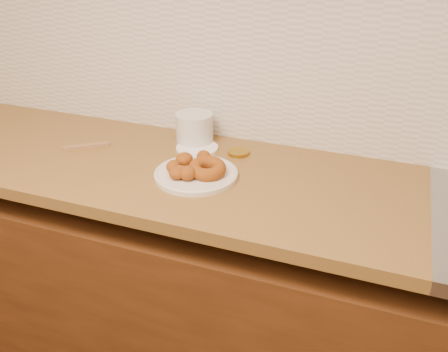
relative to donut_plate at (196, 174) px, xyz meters
The scene contains 11 objects.
wall_back 0.59m from the donut_plate, 62.65° to the left, with size 4.00×0.02×2.70m, color tan.
base_cabinet 0.55m from the donut_plate, 12.76° to the left, with size 3.60×0.60×0.77m, color #562C12.
butcher_block 0.47m from the donut_plate, behind, with size 2.30×0.62×0.04m, color brown.
backsplash 0.48m from the donut_plate, 61.83° to the left, with size 3.60×0.02×0.60m, color beige.
donut_plate is the anchor object (origin of this frame).
ring_donut 0.05m from the donut_plate, ahead, with size 0.12×0.12×0.04m, color #984609.
fried_dough_chunks 0.04m from the donut_plate, 167.84° to the right, with size 0.12×0.19×0.04m.
plastic_tub 0.26m from the donut_plate, 114.55° to the left, with size 0.13×0.13×0.11m, color silver.
tub_lid 0.20m from the donut_plate, 112.56° to the left, with size 0.15×0.15×0.01m, color white.
brass_jar_lid 0.21m from the donut_plate, 70.87° to the left, with size 0.07×0.07×0.01m, color #A57E21.
wooden_utensil 0.45m from the donut_plate, behind, with size 0.16×0.02×0.01m, color #8E623E.
Camera 1 is at (0.36, 0.46, 1.59)m, focal length 38.00 mm.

